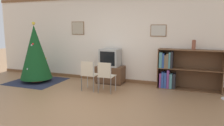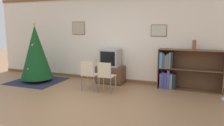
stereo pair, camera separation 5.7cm
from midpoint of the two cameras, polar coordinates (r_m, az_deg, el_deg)
The scene contains 10 objects.
ground_plane at distance 4.84m, azimuth -9.30°, elevation -11.55°, with size 24.00×24.00×0.00m, color #936B47.
wall_back at distance 6.86m, azimuth 1.39°, elevation 6.35°, with size 9.05×0.11×2.70m.
area_rug at distance 7.40m, azimuth -18.67°, elevation -4.49°, with size 1.55×1.49×0.01m.
christmas_tree at distance 7.23m, azimuth -19.06°, elevation 2.69°, with size 0.98×0.98×1.87m.
tv_console at distance 6.73m, azimuth -0.13°, elevation -3.03°, with size 0.83×0.51×0.53m.
television at distance 6.63m, azimuth -0.14°, elevation 1.44°, with size 0.57×0.50×0.53m.
folding_chair_left at distance 5.92m, azimuth -5.78°, elevation -2.79°, with size 0.40×0.40×0.82m.
folding_chair_right at distance 5.72m, azimuth -1.39°, elevation -3.18°, with size 0.40×0.40×0.82m.
bookshelf at distance 6.33m, azimuth 17.03°, elevation -1.93°, with size 1.68×0.36×1.12m.
vase at distance 6.19m, azimuth 20.92°, elevation 4.45°, with size 0.10×0.10×0.26m.
Camera 2 is at (2.36, -3.86, 1.73)m, focal length 35.00 mm.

